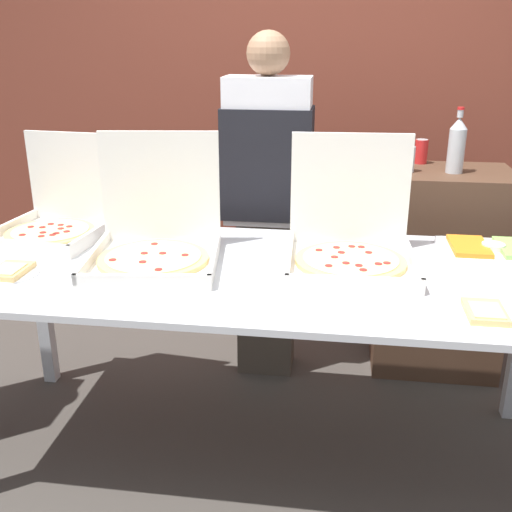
# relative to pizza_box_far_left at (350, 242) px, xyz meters

# --- Properties ---
(ground_plane) EXTENTS (16.00, 16.00, 0.00)m
(ground_plane) POSITION_rel_pizza_box_far_left_xyz_m (-0.35, -0.11, -0.93)
(ground_plane) COLOR #423D38
(brick_wall_behind) EXTENTS (10.00, 0.06, 2.80)m
(brick_wall_behind) POSITION_rel_pizza_box_far_left_xyz_m (-0.35, 1.59, 0.47)
(brick_wall_behind) COLOR brown
(brick_wall_behind) RESTS_ON ground_plane
(buffet_table) EXTENTS (2.36, 0.98, 0.85)m
(buffet_table) POSITION_rel_pizza_box_far_left_xyz_m (-0.35, -0.11, -0.17)
(buffet_table) COLOR silver
(buffet_table) RESTS_ON ground_plane
(pizza_box_far_left) EXTENTS (0.50, 0.51, 0.47)m
(pizza_box_far_left) POSITION_rel_pizza_box_far_left_xyz_m (0.00, 0.00, 0.00)
(pizza_box_far_left) COLOR silver
(pizza_box_far_left) RESTS_ON buffet_table
(pizza_box_near_left) EXTENTS (0.54, 0.55, 0.47)m
(pizza_box_near_left) POSITION_rel_pizza_box_far_left_xyz_m (-0.74, -0.08, 0.00)
(pizza_box_near_left) COLOR silver
(pizza_box_near_left) RESTS_ON buffet_table
(pizza_box_far_right) EXTENTS (0.47, 0.48, 0.43)m
(pizza_box_far_right) POSITION_rel_pizza_box_far_left_xyz_m (-1.27, 0.16, -0.01)
(pizza_box_far_right) COLOR silver
(pizza_box_far_right) RESTS_ON buffet_table
(paper_plate_front_center) EXTENTS (0.26, 0.26, 0.03)m
(paper_plate_front_center) POSITION_rel_pizza_box_far_left_xyz_m (0.42, -0.42, -0.07)
(paper_plate_front_center) COLOR white
(paper_plate_front_center) RESTS_ON buffet_table
(paper_plate_front_right) EXTENTS (0.20, 0.20, 0.03)m
(paper_plate_front_right) POSITION_rel_pizza_box_far_left_xyz_m (-1.23, -0.30, -0.07)
(paper_plate_front_right) COLOR white
(paper_plate_front_right) RESTS_ON buffet_table
(veggie_tray) EXTENTS (0.41, 0.30, 0.05)m
(veggie_tray) POSITION_rel_pizza_box_far_left_xyz_m (0.56, 0.15, -0.06)
(veggie_tray) COLOR white
(veggie_tray) RESTS_ON buffet_table
(sideboard_podium) EXTENTS (0.63, 0.49, 1.05)m
(sideboard_podium) POSITION_rel_pizza_box_far_left_xyz_m (0.48, 0.81, -0.41)
(sideboard_podium) COLOR #4C3323
(sideboard_podium) RESTS_ON ground_plane
(soda_bottle) EXTENTS (0.08, 0.08, 0.31)m
(soda_bottle) POSITION_rel_pizza_box_far_left_xyz_m (0.49, 0.77, 0.25)
(soda_bottle) COLOR #B7BCC1
(soda_bottle) RESTS_ON sideboard_podium
(soda_can_silver) EXTENTS (0.07, 0.07, 0.12)m
(soda_can_silver) POSITION_rel_pizza_box_far_left_xyz_m (0.27, 0.76, 0.18)
(soda_can_silver) COLOR silver
(soda_can_silver) RESTS_ON sideboard_podium
(soda_can_colored) EXTENTS (0.07, 0.07, 0.12)m
(soda_can_colored) POSITION_rel_pizza_box_far_left_xyz_m (0.36, 0.98, 0.18)
(soda_can_colored) COLOR red
(soda_can_colored) RESTS_ON sideboard_podium
(person_server_vest) EXTENTS (0.42, 0.24, 1.70)m
(person_server_vest) POSITION_rel_pizza_box_far_left_xyz_m (-0.40, 0.62, 0.02)
(person_server_vest) COLOR #473D33
(person_server_vest) RESTS_ON ground_plane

